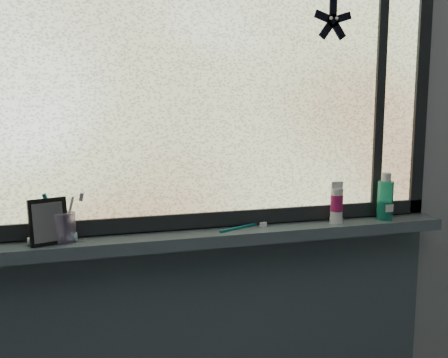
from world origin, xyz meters
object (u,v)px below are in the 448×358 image
toothbrush_cup (64,227)px  cream_tube (337,201)px  vanity_mirror (48,222)px  mouthwash_bottle (385,196)px

toothbrush_cup → cream_tube: 0.92m
cream_tube → vanity_mirror: bearing=-179.9°
cream_tube → mouthwash_bottle: bearing=0.6°
vanity_mirror → cream_tube: size_ratio=1.32×
vanity_mirror → mouthwash_bottle: bearing=-17.8°
vanity_mirror → cream_tube: 0.96m
mouthwash_bottle → cream_tube: (-0.20, -0.00, -0.01)m
mouthwash_bottle → cream_tube: bearing=-179.4°
mouthwash_bottle → cream_tube: size_ratio=1.34×
vanity_mirror → toothbrush_cup: vanity_mirror is taller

